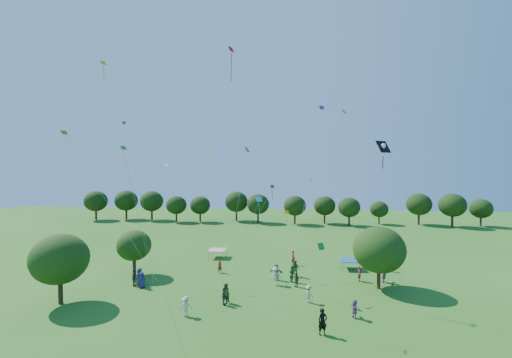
{
  "coord_description": "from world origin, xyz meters",
  "views": [
    {
      "loc": [
        3.32,
        -18.74,
        12.15
      ],
      "look_at": [
        0.0,
        14.0,
        11.0
      ],
      "focal_mm": 24.0,
      "sensor_mm": 36.0,
      "label": 1
    }
  ],
  "objects_px": {
    "near_tree_west": "(60,259)",
    "tent_red_stripe": "(217,250)",
    "near_tree_east": "(379,250)",
    "tent_blue": "(350,260)",
    "pirate_kite": "(382,149)",
    "near_tree_north": "(134,245)",
    "man_in_black": "(323,322)",
    "red_high_kite": "(235,91)"
  },
  "relations": [
    {
      "from": "near_tree_west",
      "to": "tent_red_stripe",
      "type": "distance_m",
      "value": 19.92
    },
    {
      "from": "near_tree_west",
      "to": "near_tree_east",
      "type": "bearing_deg",
      "value": 13.05
    },
    {
      "from": "tent_blue",
      "to": "pirate_kite",
      "type": "height_order",
      "value": "pirate_kite"
    },
    {
      "from": "near_tree_north",
      "to": "pirate_kite",
      "type": "xyz_separation_m",
      "value": [
        25.63,
        -4.78,
        10.43
      ]
    },
    {
      "from": "near_tree_east",
      "to": "tent_blue",
      "type": "xyz_separation_m",
      "value": [
        -1.76,
        6.42,
        -2.89
      ]
    },
    {
      "from": "tent_red_stripe",
      "to": "tent_blue",
      "type": "bearing_deg",
      "value": -11.59
    },
    {
      "from": "pirate_kite",
      "to": "near_tree_north",
      "type": "bearing_deg",
      "value": 169.43
    },
    {
      "from": "near_tree_west",
      "to": "near_tree_north",
      "type": "bearing_deg",
      "value": 70.99
    },
    {
      "from": "near_tree_east",
      "to": "man_in_black",
      "type": "relative_size",
      "value": 3.22
    },
    {
      "from": "near_tree_west",
      "to": "tent_red_stripe",
      "type": "height_order",
      "value": "near_tree_west"
    },
    {
      "from": "near_tree_east",
      "to": "pirate_kite",
      "type": "bearing_deg",
      "value": -100.92
    },
    {
      "from": "near_tree_north",
      "to": "near_tree_east",
      "type": "height_order",
      "value": "near_tree_east"
    },
    {
      "from": "man_in_black",
      "to": "pirate_kite",
      "type": "bearing_deg",
      "value": 29.94
    },
    {
      "from": "tent_blue",
      "to": "red_high_kite",
      "type": "relative_size",
      "value": 0.09
    },
    {
      "from": "near_tree_north",
      "to": "near_tree_east",
      "type": "xyz_separation_m",
      "value": [
        26.24,
        -1.61,
        0.56
      ]
    },
    {
      "from": "tent_red_stripe",
      "to": "man_in_black",
      "type": "relative_size",
      "value": 1.14
    },
    {
      "from": "near_tree_west",
      "to": "pirate_kite",
      "type": "height_order",
      "value": "pirate_kite"
    },
    {
      "from": "tent_blue",
      "to": "man_in_black",
      "type": "xyz_separation_m",
      "value": [
        -4.69,
        -16.56,
        -0.07
      ]
    },
    {
      "from": "man_in_black",
      "to": "pirate_kite",
      "type": "height_order",
      "value": "pirate_kite"
    },
    {
      "from": "tent_red_stripe",
      "to": "red_high_kite",
      "type": "xyz_separation_m",
      "value": [
        3.8,
        -8.16,
        19.31
      ]
    },
    {
      "from": "tent_red_stripe",
      "to": "red_high_kite",
      "type": "height_order",
      "value": "red_high_kite"
    },
    {
      "from": "near_tree_west",
      "to": "red_high_kite",
      "type": "xyz_separation_m",
      "value": [
        14.38,
        8.45,
        16.34
      ]
    },
    {
      "from": "man_in_black",
      "to": "red_high_kite",
      "type": "xyz_separation_m",
      "value": [
        -8.28,
        11.84,
        19.37
      ]
    },
    {
      "from": "tent_red_stripe",
      "to": "pirate_kite",
      "type": "relative_size",
      "value": 0.17
    },
    {
      "from": "near_tree_west",
      "to": "man_in_black",
      "type": "bearing_deg",
      "value": -8.52
    },
    {
      "from": "near_tree_west",
      "to": "red_high_kite",
      "type": "distance_m",
      "value": 23.35
    },
    {
      "from": "near_tree_west",
      "to": "near_tree_east",
      "type": "distance_m",
      "value": 29.89
    },
    {
      "from": "near_tree_west",
      "to": "red_high_kite",
      "type": "bearing_deg",
      "value": 30.43
    },
    {
      "from": "near_tree_north",
      "to": "tent_red_stripe",
      "type": "distance_m",
      "value": 11.52
    },
    {
      "from": "near_tree_north",
      "to": "red_high_kite",
      "type": "bearing_deg",
      "value": 0.47
    },
    {
      "from": "near_tree_north",
      "to": "pirate_kite",
      "type": "distance_m",
      "value": 28.08
    },
    {
      "from": "tent_blue",
      "to": "pirate_kite",
      "type": "xyz_separation_m",
      "value": [
        1.15,
        -9.59,
        12.76
      ]
    },
    {
      "from": "near_tree_west",
      "to": "tent_blue",
      "type": "bearing_deg",
      "value": 25.71
    },
    {
      "from": "man_in_black",
      "to": "near_tree_west",
      "type": "bearing_deg",
      "value": 151.39
    },
    {
      "from": "near_tree_west",
      "to": "near_tree_east",
      "type": "relative_size",
      "value": 1.0
    },
    {
      "from": "near_tree_west",
      "to": "tent_blue",
      "type": "distance_m",
      "value": 30.5
    },
    {
      "from": "tent_red_stripe",
      "to": "tent_blue",
      "type": "height_order",
      "value": "same"
    },
    {
      "from": "pirate_kite",
      "to": "near_tree_east",
      "type": "bearing_deg",
      "value": 79.08
    },
    {
      "from": "tent_red_stripe",
      "to": "man_in_black",
      "type": "height_order",
      "value": "man_in_black"
    },
    {
      "from": "tent_red_stripe",
      "to": "man_in_black",
      "type": "xyz_separation_m",
      "value": [
        12.08,
        -20.0,
        -0.07
      ]
    },
    {
      "from": "tent_red_stripe",
      "to": "pirate_kite",
      "type": "distance_m",
      "value": 25.57
    },
    {
      "from": "pirate_kite",
      "to": "near_tree_west",
      "type": "bearing_deg",
      "value": -172.85
    }
  ]
}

